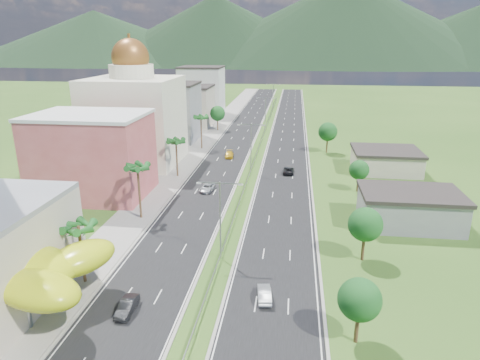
% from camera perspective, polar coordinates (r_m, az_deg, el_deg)
% --- Properties ---
extents(ground, '(500.00, 500.00, 0.00)m').
position_cam_1_polar(ground, '(50.75, -4.54, -15.73)').
color(ground, '#2D5119').
rests_on(ground, ground).
extents(road_left, '(11.00, 260.00, 0.04)m').
position_cam_1_polar(road_left, '(135.18, 0.01, 6.13)').
color(road_left, black).
rests_on(road_left, ground).
extents(road_right, '(11.00, 260.00, 0.04)m').
position_cam_1_polar(road_right, '(134.17, 6.41, 5.92)').
color(road_right, black).
rests_on(road_right, ground).
extents(sidewalk_left, '(7.00, 260.00, 0.12)m').
position_cam_1_polar(sidewalk_left, '(136.67, -3.97, 6.24)').
color(sidewalk_left, gray).
rests_on(sidewalk_left, ground).
extents(median_guardrail, '(0.10, 216.06, 0.76)m').
position_cam_1_polar(median_guardrail, '(116.82, 2.56, 4.48)').
color(median_guardrail, gray).
rests_on(median_guardrail, ground).
extents(streetlight_median_b, '(6.04, 0.25, 11.00)m').
position_cam_1_polar(streetlight_median_b, '(56.24, -2.67, -4.33)').
color(streetlight_median_b, gray).
rests_on(streetlight_median_b, ground).
extents(streetlight_median_c, '(6.04, 0.25, 11.00)m').
position_cam_1_polar(streetlight_median_c, '(94.10, 1.48, 4.96)').
color(streetlight_median_c, gray).
rests_on(streetlight_median_c, ground).
extents(streetlight_median_d, '(6.04, 0.25, 11.00)m').
position_cam_1_polar(streetlight_median_d, '(138.14, 3.40, 9.20)').
color(streetlight_median_d, gray).
rests_on(streetlight_median_d, ground).
extents(streetlight_median_e, '(6.04, 0.25, 11.00)m').
position_cam_1_polar(streetlight_median_e, '(182.65, 4.40, 11.37)').
color(streetlight_median_e, gray).
rests_on(streetlight_median_e, ground).
extents(lime_canopy, '(18.00, 15.00, 7.40)m').
position_cam_1_polar(lime_canopy, '(52.63, -27.89, -10.36)').
color(lime_canopy, '#BDCD14').
rests_on(lime_canopy, ground).
extents(pink_shophouse, '(20.00, 15.00, 15.00)m').
position_cam_1_polar(pink_shophouse, '(84.62, -19.08, 2.97)').
color(pink_shophouse, '#B64B4A').
rests_on(pink_shophouse, ground).
extents(domed_building, '(20.00, 20.00, 28.70)m').
position_cam_1_polar(domed_building, '(104.44, -13.84, 8.35)').
color(domed_building, beige).
rests_on(domed_building, ground).
extents(midrise_grey, '(16.00, 15.00, 16.00)m').
position_cam_1_polar(midrise_grey, '(128.03, -9.36, 8.84)').
color(midrise_grey, gray).
rests_on(midrise_grey, ground).
extents(midrise_beige, '(16.00, 15.00, 13.00)m').
position_cam_1_polar(midrise_beige, '(149.23, -6.96, 9.67)').
color(midrise_beige, '#B7AB97').
rests_on(midrise_beige, ground).
extents(midrise_white, '(16.00, 15.00, 18.00)m').
position_cam_1_polar(midrise_white, '(171.12, -5.11, 11.66)').
color(midrise_white, silver).
rests_on(midrise_white, ground).
extents(shed_near, '(15.00, 10.00, 5.00)m').
position_cam_1_polar(shed_near, '(73.46, 21.66, -3.70)').
color(shed_near, gray).
rests_on(shed_near, ground).
extents(shed_far, '(14.00, 12.00, 4.40)m').
position_cam_1_polar(shed_far, '(101.78, 18.82, 2.36)').
color(shed_far, '#B7AB97').
rests_on(shed_far, ground).
extents(palm_tree_b, '(3.60, 3.60, 8.10)m').
position_cam_1_polar(palm_tree_b, '(54.02, -20.71, -6.18)').
color(palm_tree_b, '#47301C').
rests_on(palm_tree_b, ground).
extents(palm_tree_c, '(3.60, 3.60, 9.60)m').
position_cam_1_polar(palm_tree_c, '(70.60, -13.50, 1.42)').
color(palm_tree_c, '#47301C').
rests_on(palm_tree_c, ground).
extents(palm_tree_d, '(3.60, 3.60, 8.60)m').
position_cam_1_polar(palm_tree_d, '(91.96, -8.53, 4.96)').
color(palm_tree_d, '#47301C').
rests_on(palm_tree_d, ground).
extents(palm_tree_e, '(3.60, 3.60, 9.40)m').
position_cam_1_polar(palm_tree_e, '(115.58, -5.23, 8.17)').
color(palm_tree_e, '#47301C').
rests_on(palm_tree_e, ground).
extents(leafy_tree_lfar, '(4.90, 4.90, 8.05)m').
position_cam_1_polar(leafy_tree_lfar, '(140.20, -3.02, 8.85)').
color(leafy_tree_lfar, '#47301C').
rests_on(leafy_tree_lfar, ground).
extents(leafy_tree_ra, '(4.20, 4.20, 6.90)m').
position_cam_1_polar(leafy_tree_ra, '(43.66, 15.66, -15.13)').
color(leafy_tree_ra, '#47301C').
rests_on(leafy_tree_ra, ground).
extents(leafy_tree_rb, '(4.55, 4.55, 7.47)m').
position_cam_1_polar(leafy_tree_rb, '(58.78, 16.38, -5.73)').
color(leafy_tree_rb, '#47301C').
rests_on(leafy_tree_rb, ground).
extents(leafy_tree_rc, '(3.85, 3.85, 6.33)m').
position_cam_1_polar(leafy_tree_rc, '(85.57, 15.59, 1.29)').
color(leafy_tree_rc, '#47301C').
rests_on(leafy_tree_rc, ground).
extents(leafy_tree_rd, '(4.90, 4.90, 8.05)m').
position_cam_1_polar(leafy_tree_rd, '(113.79, 11.63, 6.32)').
color(leafy_tree_rd, '#47301C').
rests_on(leafy_tree_rd, ground).
extents(mountain_ridge, '(860.00, 140.00, 90.00)m').
position_cam_1_polar(mountain_ridge, '(494.58, 13.56, 14.43)').
color(mountain_ridge, black).
rests_on(mountain_ridge, ground).
extents(car_dark_left, '(1.57, 4.35, 1.43)m').
position_cam_1_polar(car_dark_left, '(49.87, -14.84, -15.99)').
color(car_dark_left, black).
rests_on(car_dark_left, road_left).
extents(car_silver_mid_left, '(2.72, 4.91, 1.30)m').
position_cam_1_polar(car_silver_mid_left, '(83.94, -4.40, -1.05)').
color(car_silver_mid_left, '#A0A3A7').
rests_on(car_silver_mid_left, road_left).
extents(car_yellow_far_left, '(2.52, 5.09, 1.42)m').
position_cam_1_polar(car_yellow_far_left, '(107.96, -1.44, 3.42)').
color(car_yellow_far_left, gold).
rests_on(car_yellow_far_left, road_left).
extents(car_silver_right, '(1.99, 4.34, 1.38)m').
position_cam_1_polar(car_silver_right, '(50.49, 3.27, -14.89)').
color(car_silver_right, '#B4B7BC').
rests_on(car_silver_right, road_right).
extents(car_dark_far_right, '(2.41, 4.93, 1.35)m').
position_cam_1_polar(car_dark_far_right, '(95.42, 6.48, 1.29)').
color(car_dark_far_right, black).
rests_on(car_dark_far_right, road_right).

